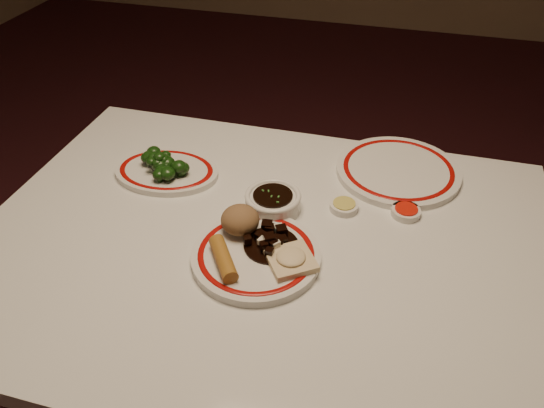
{
  "coord_description": "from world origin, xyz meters",
  "views": [
    {
      "loc": [
        0.24,
        -0.79,
        1.49
      ],
      "look_at": [
        0.01,
        0.06,
        0.8
      ],
      "focal_mm": 35.0,
      "sensor_mm": 36.0,
      "label": 1
    }
  ],
  "objects_px": {
    "main_plate": "(256,256)",
    "soy_bowl": "(273,203)",
    "dining_table": "(262,271)",
    "stirfry_heap": "(271,240)",
    "broccoli_pile": "(163,163)",
    "spring_roll": "(223,258)",
    "rice_mound": "(240,220)",
    "fried_wonton": "(291,259)",
    "broccoli_plate": "(166,171)"
  },
  "relations": [
    {
      "from": "main_plate",
      "to": "broccoli_pile",
      "type": "height_order",
      "value": "broccoli_pile"
    },
    {
      "from": "stirfry_heap",
      "to": "broccoli_plate",
      "type": "relative_size",
      "value": 0.42
    },
    {
      "from": "rice_mound",
      "to": "stirfry_heap",
      "type": "distance_m",
      "value": 0.08
    },
    {
      "from": "rice_mound",
      "to": "stirfry_heap",
      "type": "bearing_deg",
      "value": -17.85
    },
    {
      "from": "spring_roll",
      "to": "dining_table",
      "type": "bearing_deg",
      "value": 33.2
    },
    {
      "from": "broccoli_plate",
      "to": "broccoli_pile",
      "type": "xyz_separation_m",
      "value": [
        -0.0,
        -0.01,
        0.03
      ]
    },
    {
      "from": "dining_table",
      "to": "soy_bowl",
      "type": "height_order",
      "value": "soy_bowl"
    },
    {
      "from": "stirfry_heap",
      "to": "broccoli_pile",
      "type": "bearing_deg",
      "value": 149.67
    },
    {
      "from": "main_plate",
      "to": "rice_mound",
      "type": "bearing_deg",
      "value": 131.78
    },
    {
      "from": "spring_roll",
      "to": "stirfry_heap",
      "type": "height_order",
      "value": "stirfry_heap"
    },
    {
      "from": "fried_wonton",
      "to": "soy_bowl",
      "type": "distance_m",
      "value": 0.19
    },
    {
      "from": "main_plate",
      "to": "fried_wonton",
      "type": "bearing_deg",
      "value": -7.29
    },
    {
      "from": "rice_mound",
      "to": "fried_wonton",
      "type": "relative_size",
      "value": 0.67
    },
    {
      "from": "spring_roll",
      "to": "soy_bowl",
      "type": "relative_size",
      "value": 0.92
    },
    {
      "from": "rice_mound",
      "to": "broccoli_pile",
      "type": "relative_size",
      "value": 0.61
    },
    {
      "from": "soy_bowl",
      "to": "fried_wonton",
      "type": "bearing_deg",
      "value": -64.27
    },
    {
      "from": "fried_wonton",
      "to": "spring_roll",
      "type": "bearing_deg",
      "value": -163.1
    },
    {
      "from": "rice_mound",
      "to": "broccoli_plate",
      "type": "distance_m",
      "value": 0.3
    },
    {
      "from": "fried_wonton",
      "to": "stirfry_heap",
      "type": "xyz_separation_m",
      "value": [
        -0.05,
        0.04,
        0.0
      ]
    },
    {
      "from": "rice_mound",
      "to": "spring_roll",
      "type": "height_order",
      "value": "rice_mound"
    },
    {
      "from": "fried_wonton",
      "to": "broccoli_plate",
      "type": "bearing_deg",
      "value": 147.28
    },
    {
      "from": "rice_mound",
      "to": "broccoli_pile",
      "type": "height_order",
      "value": "rice_mound"
    },
    {
      "from": "stirfry_heap",
      "to": "soy_bowl",
      "type": "bearing_deg",
      "value": 103.74
    },
    {
      "from": "rice_mound",
      "to": "soy_bowl",
      "type": "xyz_separation_m",
      "value": [
        0.04,
        0.11,
        -0.03
      ]
    },
    {
      "from": "main_plate",
      "to": "soy_bowl",
      "type": "distance_m",
      "value": 0.16
    },
    {
      "from": "rice_mound",
      "to": "soy_bowl",
      "type": "distance_m",
      "value": 0.12
    },
    {
      "from": "broccoli_pile",
      "to": "stirfry_heap",
      "type": "bearing_deg",
      "value": -30.33
    },
    {
      "from": "fried_wonton",
      "to": "broccoli_pile",
      "type": "xyz_separation_m",
      "value": [
        -0.37,
        0.23,
        0.01
      ]
    },
    {
      "from": "rice_mound",
      "to": "spring_roll",
      "type": "bearing_deg",
      "value": -90.42
    },
    {
      "from": "rice_mound",
      "to": "stirfry_heap",
      "type": "height_order",
      "value": "rice_mound"
    },
    {
      "from": "main_plate",
      "to": "spring_roll",
      "type": "bearing_deg",
      "value": -137.28
    },
    {
      "from": "rice_mound",
      "to": "broccoli_pile",
      "type": "xyz_separation_m",
      "value": [
        -0.25,
        0.16,
        -0.01
      ]
    },
    {
      "from": "stirfry_heap",
      "to": "broccoli_pile",
      "type": "xyz_separation_m",
      "value": [
        -0.32,
        0.19,
        0.01
      ]
    },
    {
      "from": "main_plate",
      "to": "spring_roll",
      "type": "height_order",
      "value": "spring_roll"
    },
    {
      "from": "dining_table",
      "to": "spring_roll",
      "type": "relative_size",
      "value": 10.73
    },
    {
      "from": "dining_table",
      "to": "broccoli_pile",
      "type": "relative_size",
      "value": 9.12
    },
    {
      "from": "main_plate",
      "to": "spring_roll",
      "type": "xyz_separation_m",
      "value": [
        -0.05,
        -0.05,
        0.02
      ]
    },
    {
      "from": "rice_mound",
      "to": "broccoli_plate",
      "type": "bearing_deg",
      "value": 145.07
    },
    {
      "from": "main_plate",
      "to": "broccoli_plate",
      "type": "relative_size",
      "value": 1.05
    },
    {
      "from": "spring_roll",
      "to": "broccoli_pile",
      "type": "bearing_deg",
      "value": 98.96
    },
    {
      "from": "dining_table",
      "to": "main_plate",
      "type": "relative_size",
      "value": 4.3
    },
    {
      "from": "rice_mound",
      "to": "broccoli_plate",
      "type": "relative_size",
      "value": 0.3
    },
    {
      "from": "fried_wonton",
      "to": "stirfry_heap",
      "type": "bearing_deg",
      "value": 140.39
    },
    {
      "from": "main_plate",
      "to": "spring_roll",
      "type": "distance_m",
      "value": 0.07
    },
    {
      "from": "dining_table",
      "to": "main_plate",
      "type": "height_order",
      "value": "main_plate"
    },
    {
      "from": "main_plate",
      "to": "rice_mound",
      "type": "height_order",
      "value": "rice_mound"
    },
    {
      "from": "dining_table",
      "to": "stirfry_heap",
      "type": "bearing_deg",
      "value": -42.3
    },
    {
      "from": "rice_mound",
      "to": "soy_bowl",
      "type": "height_order",
      "value": "rice_mound"
    },
    {
      "from": "stirfry_heap",
      "to": "dining_table",
      "type": "bearing_deg",
      "value": 137.7
    },
    {
      "from": "fried_wonton",
      "to": "stirfry_heap",
      "type": "distance_m",
      "value": 0.07
    }
  ]
}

